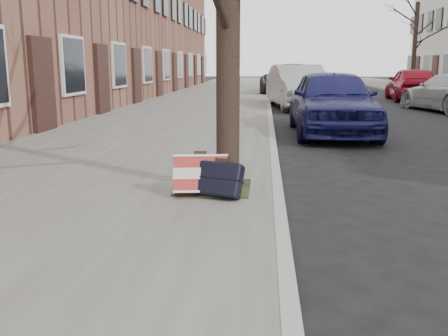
# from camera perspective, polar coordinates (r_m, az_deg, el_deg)

# --- Properties ---
(ground) EXTENTS (120.00, 120.00, 0.00)m
(ground) POSITION_cam_1_polar(r_m,az_deg,el_deg) (4.90, 21.42, -7.34)
(ground) COLOR black
(ground) RESTS_ON ground
(near_sidewalk) EXTENTS (5.00, 70.00, 0.12)m
(near_sidewalk) POSITION_cam_1_polar(r_m,az_deg,el_deg) (19.61, -2.11, 7.48)
(near_sidewalk) COLOR slate
(near_sidewalk) RESTS_ON ground
(house_near) EXTENTS (6.80, 40.00, 7.00)m
(house_near) POSITION_cam_1_polar(r_m,az_deg,el_deg) (22.09, -17.91, 16.35)
(house_near) COLOR brown
(house_near) RESTS_ON ground
(dirt_patch) EXTENTS (0.85, 0.85, 0.02)m
(dirt_patch) POSITION_cam_1_polar(r_m,az_deg,el_deg) (5.83, -1.23, -2.20)
(dirt_patch) COLOR black
(dirt_patch) RESTS_ON near_sidewalk
(suitcase_red) EXTENTS (0.62, 0.39, 0.45)m
(suitcase_red) POSITION_cam_1_polar(r_m,az_deg,el_deg) (5.46, -2.69, -0.83)
(suitcase_red) COLOR maroon
(suitcase_red) RESTS_ON near_sidewalk
(suitcase_navy) EXTENTS (0.60, 0.46, 0.41)m
(suitcase_navy) POSITION_cam_1_polar(r_m,az_deg,el_deg) (5.36, -0.65, -1.24)
(suitcase_navy) COLOR black
(suitcase_navy) RESTS_ON near_sidewalk
(car_near_front) EXTENTS (1.75, 4.29, 1.46)m
(car_near_front) POSITION_cam_1_polar(r_m,az_deg,el_deg) (11.36, 12.23, 7.46)
(car_near_front) COLOR #141546
(car_near_front) RESTS_ON ground
(car_near_mid) EXTENTS (2.24, 4.79, 1.52)m
(car_near_mid) POSITION_cam_1_polar(r_m,az_deg,el_deg) (17.86, 8.47, 9.18)
(car_near_mid) COLOR #9C9EA4
(car_near_mid) RESTS_ON ground
(car_near_back) EXTENTS (3.56, 5.97, 1.55)m
(car_near_back) POSITION_cam_1_polar(r_m,az_deg,el_deg) (26.14, 7.75, 10.03)
(car_near_back) COLOR #39393E
(car_near_back) RESTS_ON ground
(car_far_back) EXTENTS (2.05, 4.33, 1.43)m
(car_far_back) POSITION_cam_1_polar(r_m,az_deg,el_deg) (22.75, 20.64, 8.99)
(car_far_back) COLOR maroon
(car_far_back) RESTS_ON ground
(tree_far_c) EXTENTS (0.24, 0.24, 4.87)m
(tree_far_c) POSITION_cam_1_polar(r_m,az_deg,el_deg) (31.62, 20.96, 12.89)
(tree_far_c) COLOR black
(tree_far_c) RESTS_ON far_sidewalk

